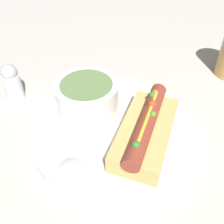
{
  "coord_description": "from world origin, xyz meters",
  "views": [
    {
      "loc": [
        -0.26,
        -0.17,
        0.33
      ],
      "look_at": [
        0.0,
        0.0,
        0.04
      ],
      "focal_mm": 42.0,
      "sensor_mm": 36.0,
      "label": 1
    }
  ],
  "objects_px": {
    "hot_dog": "(146,130)",
    "soup_bowl": "(87,97)",
    "spoon": "(85,162)",
    "salt_shaker": "(12,82)"
  },
  "relations": [
    {
      "from": "hot_dog",
      "to": "soup_bowl",
      "type": "distance_m",
      "value": 0.12
    },
    {
      "from": "hot_dog",
      "to": "spoon",
      "type": "xyz_separation_m",
      "value": [
        -0.09,
        0.05,
        -0.02
      ]
    },
    {
      "from": "soup_bowl",
      "to": "spoon",
      "type": "relative_size",
      "value": 0.82
    },
    {
      "from": "hot_dog",
      "to": "soup_bowl",
      "type": "height_order",
      "value": "same"
    },
    {
      "from": "salt_shaker",
      "to": "spoon",
      "type": "bearing_deg",
      "value": -105.99
    },
    {
      "from": "hot_dog",
      "to": "salt_shaker",
      "type": "height_order",
      "value": "same"
    },
    {
      "from": "spoon",
      "to": "salt_shaker",
      "type": "height_order",
      "value": "salt_shaker"
    },
    {
      "from": "hot_dog",
      "to": "spoon",
      "type": "height_order",
      "value": "hot_dog"
    },
    {
      "from": "soup_bowl",
      "to": "spoon",
      "type": "bearing_deg",
      "value": -145.37
    },
    {
      "from": "hot_dog",
      "to": "spoon",
      "type": "relative_size",
      "value": 1.33
    }
  ]
}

